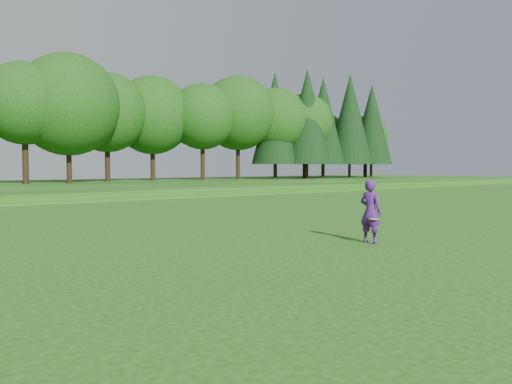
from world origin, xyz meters
TOP-DOWN VIEW (x-y plane):
  - ground at (0.00, 0.00)m, footprint 140.00×140.00m
  - walking_path at (0.00, 20.00)m, footprint 130.00×1.60m
  - woman at (4.35, -0.99)m, footprint 0.51×0.70m

SIDE VIEW (x-z plane):
  - ground at x=0.00m, z-range 0.00..0.00m
  - walking_path at x=0.00m, z-range 0.00..0.04m
  - woman at x=4.35m, z-range 0.00..1.78m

